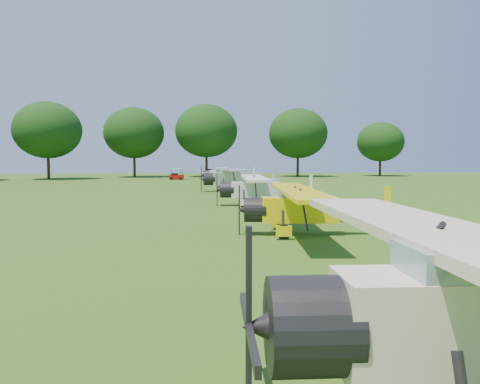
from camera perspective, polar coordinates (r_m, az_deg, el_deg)
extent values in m
plane|color=#2E4A12|center=(27.27, 2.53, -2.55)|extent=(160.00, 160.00, 0.00)
cylinder|color=black|center=(91.45, 16.70, 3.04)|extent=(0.44, 0.44, 3.70)
ellipsoid|color=black|center=(91.50, 16.76, 5.87)|extent=(8.63, 8.63, 7.34)
cylinder|color=black|center=(84.98, 7.05, 3.39)|extent=(0.44, 0.44, 4.51)
ellipsoid|color=black|center=(85.10, 7.08, 7.11)|extent=(10.52, 10.52, 8.94)
cylinder|color=black|center=(83.61, -4.10, 3.48)|extent=(0.44, 0.44, 4.74)
ellipsoid|color=black|center=(83.76, -4.12, 7.44)|extent=(11.05, 11.05, 9.39)
cylinder|color=black|center=(84.14, -12.74, 3.31)|extent=(0.44, 0.44, 4.49)
ellipsoid|color=black|center=(84.26, -12.80, 7.04)|extent=(10.47, 10.47, 8.90)
cylinder|color=black|center=(78.88, -22.32, 3.05)|extent=(0.44, 0.44, 4.44)
ellipsoid|color=black|center=(79.00, -22.42, 6.99)|extent=(10.36, 10.36, 8.80)
cube|color=#8CA5B2|center=(6.27, 27.25, -8.58)|extent=(1.82, 1.09, 0.62)
cylinder|color=black|center=(5.72, 8.64, -15.80)|extent=(1.05, 1.20, 1.16)
cube|color=black|center=(5.62, 1.06, -16.12)|extent=(0.07, 0.14, 2.35)
cylinder|color=black|center=(7.59, 15.85, -17.58)|extent=(0.68, 0.20, 0.67)
cube|color=yellow|center=(19.46, 7.30, -2.17)|extent=(3.20, 1.18, 1.03)
cone|color=yellow|center=(20.01, 14.84, -2.52)|extent=(2.81, 1.10, 0.88)
cube|color=#8CA5B2|center=(19.39, 7.02, -0.59)|extent=(1.64, 1.02, 0.54)
cylinder|color=black|center=(19.29, 1.80, -2.19)|extent=(0.96, 1.09, 1.02)
cube|color=black|center=(19.28, -0.09, -2.19)|extent=(0.07, 0.12, 2.06)
cube|color=yellow|center=(19.38, 7.03, 0.14)|extent=(2.24, 10.48, 0.14)
cube|color=yellow|center=(20.24, 17.54, -1.11)|extent=(0.14, 0.55, 1.28)
cube|color=yellow|center=(20.26, 17.25, -2.35)|extent=(1.05, 2.80, 0.09)
cylinder|color=black|center=(18.25, 5.36, -4.89)|extent=(0.60, 0.20, 0.59)
cylinder|color=black|center=(20.67, 4.65, -3.84)|extent=(0.60, 0.20, 0.59)
cylinder|color=black|center=(20.42, 17.73, -4.62)|extent=(0.24, 0.10, 0.24)
cube|color=white|center=(31.44, 1.89, 0.26)|extent=(3.29, 1.16, 1.06)
cone|color=white|center=(31.73, 6.82, 0.00)|extent=(2.88, 1.08, 0.91)
cube|color=#8CA5B2|center=(31.40, 1.71, 1.28)|extent=(1.67, 1.03, 0.56)
cylinder|color=black|center=(31.38, -1.61, 0.26)|extent=(0.97, 1.11, 1.05)
cube|color=black|center=(31.38, -2.82, 0.26)|extent=(0.07, 0.12, 2.13)
cube|color=white|center=(31.39, 1.71, 1.74)|extent=(2.11, 10.80, 0.14)
cube|color=white|center=(31.87, 8.63, 0.91)|extent=(0.13, 0.56, 1.32)
cube|color=white|center=(31.88, 8.44, 0.09)|extent=(1.03, 2.88, 0.09)
cylinder|color=black|center=(30.20, 0.50, -1.33)|extent=(0.62, 0.20, 0.61)
cylinder|color=black|center=(32.72, 0.34, -0.92)|extent=(0.62, 0.20, 0.61)
cylinder|color=black|center=(31.98, 8.79, -1.41)|extent=(0.25, 0.10, 0.24)
cube|color=silver|center=(45.64, -1.08, 1.61)|extent=(3.77, 1.49, 1.21)
cone|color=silver|center=(46.30, 2.70, 1.43)|extent=(3.31, 1.38, 1.03)
cube|color=#8CA5B2|center=(45.59, -1.23, 2.40)|extent=(1.94, 1.25, 0.63)
cylinder|color=black|center=(45.30, -3.80, 1.58)|extent=(1.16, 1.30, 1.19)
cube|color=black|center=(45.21, -4.74, 1.57)|extent=(0.08, 0.14, 2.41)
cube|color=silver|center=(45.59, -1.23, 2.76)|extent=(2.98, 12.28, 0.16)
cube|color=silver|center=(46.57, 4.07, 2.14)|extent=(0.18, 0.64, 1.49)
cube|color=silver|center=(46.56, 3.93, 1.51)|extent=(1.32, 3.30, 0.10)
cylinder|color=black|center=(44.11, -1.92, 0.40)|extent=(0.71, 0.26, 0.69)
cylinder|color=black|center=(46.94, -2.50, 0.62)|extent=(0.71, 0.26, 0.69)
cylinder|color=black|center=(46.67, 4.20, 0.34)|extent=(0.28, 0.12, 0.28)
cube|color=white|center=(59.51, -2.10, 2.08)|extent=(3.46, 1.16, 1.12)
cone|color=white|center=(59.62, 0.67, 1.93)|extent=(3.03, 1.09, 0.96)
cube|color=#8CA5B2|center=(59.50, -2.21, 2.65)|extent=(1.75, 1.06, 0.59)
cylinder|color=black|center=(59.53, -4.06, 2.08)|extent=(1.01, 1.15, 1.11)
cube|color=black|center=(59.55, -4.72, 2.07)|extent=(0.07, 0.13, 2.24)
cube|color=white|center=(59.49, -2.21, 2.91)|extent=(2.03, 11.38, 0.15)
cube|color=white|center=(59.67, 1.70, 2.45)|extent=(0.13, 0.59, 1.39)
cube|color=white|center=(59.68, 1.60, 1.99)|extent=(1.04, 3.03, 0.10)
cylinder|color=black|center=(58.21, -2.93, 1.25)|extent=(0.65, 0.20, 0.64)
cylinder|color=black|center=(60.88, -2.92, 1.37)|extent=(0.65, 0.20, 0.64)
cylinder|color=black|center=(59.73, 1.80, 1.14)|extent=(0.26, 0.10, 0.26)
cube|color=white|center=(72.39, -2.35, 2.32)|extent=(3.03, 0.91, 0.99)
cone|color=white|center=(72.56, -0.33, 2.22)|extent=(2.65, 0.86, 0.85)
cube|color=#8CA5B2|center=(72.37, -2.42, 2.73)|extent=(1.52, 0.87, 0.52)
cylinder|color=black|center=(72.33, -3.77, 2.31)|extent=(0.85, 0.99, 0.98)
cube|color=black|center=(72.32, -4.26, 2.31)|extent=(0.06, 0.11, 1.99)
cube|color=white|center=(72.37, -2.43, 2.92)|extent=(1.39, 10.03, 0.13)
cube|color=white|center=(72.63, 0.41, 2.59)|extent=(0.10, 0.52, 1.23)
cube|color=white|center=(72.63, 0.34, 2.26)|extent=(0.81, 2.65, 0.09)
cylinder|color=black|center=(71.20, -2.91, 1.72)|extent=(0.57, 0.15, 0.57)
cylinder|color=black|center=(73.57, -2.98, 1.79)|extent=(0.57, 0.15, 0.57)
cylinder|color=black|center=(72.68, 0.49, 1.64)|extent=(0.23, 0.08, 0.23)
cube|color=silver|center=(83.54, -2.60, 2.52)|extent=(2.98, 1.14, 0.95)
cone|color=silver|center=(83.92, -0.94, 2.43)|extent=(2.61, 1.06, 0.82)
cube|color=#8CA5B2|center=(83.51, -2.66, 2.86)|extent=(1.53, 0.97, 0.50)
cylinder|color=black|center=(83.31, -3.78, 2.51)|extent=(0.91, 1.02, 0.94)
cube|color=black|center=(83.24, -4.18, 2.51)|extent=(0.06, 0.11, 1.91)
cube|color=silver|center=(83.51, -2.66, 3.01)|extent=(2.26, 9.71, 0.13)
cube|color=silver|center=(84.07, -0.33, 2.75)|extent=(0.14, 0.51, 1.18)
cube|color=silver|center=(84.07, -0.39, 2.47)|extent=(1.02, 2.61, 0.08)
cylinder|color=black|center=(82.33, -2.99, 2.02)|extent=(0.56, 0.20, 0.55)
cylinder|color=black|center=(84.58, -3.20, 2.07)|extent=(0.56, 0.20, 0.55)
cylinder|color=black|center=(84.12, -0.27, 1.96)|extent=(0.22, 0.09, 0.22)
cube|color=#A40B0B|center=(72.01, -7.74, 1.82)|extent=(2.20, 1.46, 0.65)
cube|color=black|center=(72.06, -7.96, 2.11)|extent=(1.00, 1.15, 0.42)
cube|color=white|center=(71.97, -7.75, 2.83)|extent=(2.13, 1.54, 0.07)
cylinder|color=black|center=(71.62, -8.38, 1.63)|extent=(0.42, 0.20, 0.41)
cylinder|color=black|center=(72.73, -8.17, 1.67)|extent=(0.42, 0.20, 0.41)
cylinder|color=black|center=(71.30, -7.30, 1.63)|extent=(0.42, 0.20, 0.41)
cylinder|color=black|center=(72.42, -7.10, 1.67)|extent=(0.42, 0.20, 0.41)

